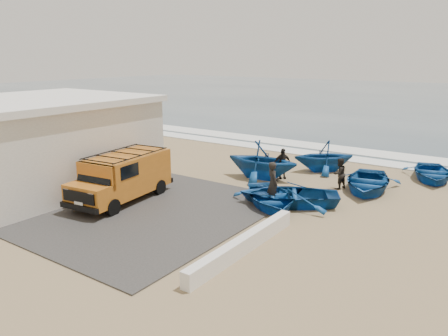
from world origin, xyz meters
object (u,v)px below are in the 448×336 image
Objects in this scene: building at (41,141)px; boat_mid_right at (367,182)px; fisherman_middle at (339,174)px; van at (123,176)px; boat_far_left at (324,156)px; boat_near_left at (270,197)px; parapet at (244,245)px; boat_near_right at (289,195)px; boat_far_right at (432,173)px; fisherman_back at (282,163)px; boat_mid_left at (262,160)px; fisherman_front at (273,183)px.

boat_mid_right is at bearing 30.57° from building.
van is at bearing -20.63° from fisherman_middle.
boat_far_left is at bearing 132.66° from boat_mid_right.
boat_mid_right is at bearing 14.93° from boat_near_left.
boat_far_left is (5.28, 9.86, -0.28)m from van.
van is 11.38m from boat_mid_right.
boat_mid_right is at bearing 82.50° from parapet.
boat_near_right is 2.81× the size of fisherman_middle.
parapet is 1.58× the size of boat_far_right.
boat_near_right is (6.24, 3.70, -0.71)m from van.
building is 5.40m from van.
fisherman_middle is 0.94× the size of fisherman_back.
boat_mid_left is 1.16× the size of boat_far_left.
building is at bearing 153.11° from boat_near_left.
van is 1.22× the size of boat_near_right.
boat_mid_left is (-4.00, 8.06, 0.73)m from parapet.
building is 11.66m from boat_near_left.
building is 16.00m from boat_mid_right.
boat_mid_right is 3.86m from boat_far_left.
fisherman_front is (5.69, 3.26, -0.19)m from van.
boat_far_right is at bearing 165.70° from fisherman_middle.
boat_near_right is (0.55, 0.66, 0.04)m from boat_near_left.
van reaches higher than fisherman_front.
building is 4.93× the size of fisherman_front.
parapet is 11.49m from boat_far_left.
building reaches higher than boat_far_left.
boat_far_right is at bearing 65.03° from boat_far_left.
boat_near_left is 4.39m from boat_mid_left.
boat_near_left reaches higher than parapet.
boat_mid_left reaches higher than fisherman_back.
boat_near_left is at bearing 4.52° from fisherman_middle.
building is 2.45× the size of boat_near_left.
boat_far_right is (2.18, 3.75, -0.04)m from boat_mid_right.
boat_near_left is (10.98, 3.49, -1.77)m from building.
boat_near_left is 1.01× the size of boat_mid_left.
boat_far_left is at bearing 48.93° from boat_near_left.
parapet is at bearing -115.13° from fisherman_back.
boat_far_right is at bearing 15.12° from boat_near_left.
boat_far_right is at bearing 40.49° from van.
boat_mid_left is 1.01× the size of boat_far_right.
boat_near_left is 2.39× the size of fisherman_back.
van is at bearing -87.65° from boat_near_right.
van is at bearing -69.21° from boat_far_left.
boat_near_left is 2.54× the size of fisherman_middle.
fisherman_middle is (-3.39, -4.23, 0.36)m from boat_far_right.
van is 1.23× the size of boat_mid_right.
boat_near_left is (5.69, 3.04, -0.75)m from van.
fisherman_middle reaches higher than boat_mid_right.
boat_far_left is at bearing 20.48° from fisherman_back.
boat_mid_right is (5.20, 1.03, -0.57)m from boat_mid_left.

